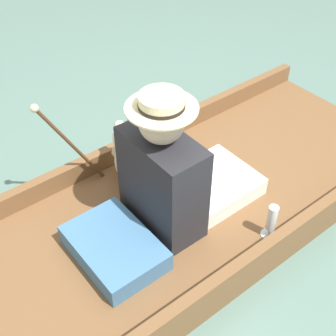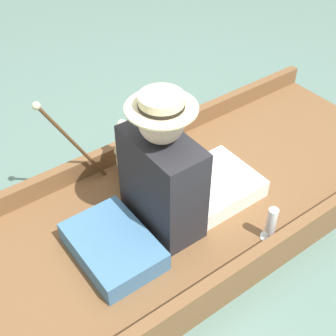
{
  "view_description": "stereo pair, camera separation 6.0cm",
  "coord_description": "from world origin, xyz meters",
  "px_view_note": "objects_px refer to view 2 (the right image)",
  "views": [
    {
      "loc": [
        1.42,
        -1.27,
        2.04
      ],
      "look_at": [
        0.03,
        -0.17,
        0.48
      ],
      "focal_mm": 50.0,
      "sensor_mm": 36.0,
      "label": 1
    },
    {
      "loc": [
        1.46,
        -1.22,
        2.04
      ],
      "look_at": [
        0.03,
        -0.17,
        0.48
      ],
      "focal_mm": 50.0,
      "sensor_mm": 36.0,
      "label": 2
    }
  ],
  "objects_px": {
    "wine_glass": "(271,222)",
    "walking_cane": "(66,136)",
    "teddy_bear": "(129,154)",
    "seated_person": "(175,175)"
  },
  "relations": [
    {
      "from": "wine_glass",
      "to": "teddy_bear",
      "type": "bearing_deg",
      "value": -158.43
    },
    {
      "from": "seated_person",
      "to": "wine_glass",
      "type": "bearing_deg",
      "value": 25.93
    },
    {
      "from": "walking_cane",
      "to": "seated_person",
      "type": "bearing_deg",
      "value": 33.49
    },
    {
      "from": "wine_glass",
      "to": "walking_cane",
      "type": "relative_size",
      "value": 0.32
    },
    {
      "from": "seated_person",
      "to": "walking_cane",
      "type": "relative_size",
      "value": 1.23
    },
    {
      "from": "teddy_bear",
      "to": "wine_glass",
      "type": "distance_m",
      "value": 0.9
    },
    {
      "from": "wine_glass",
      "to": "walking_cane",
      "type": "bearing_deg",
      "value": -146.02
    },
    {
      "from": "wine_glass",
      "to": "walking_cane",
      "type": "xyz_separation_m",
      "value": [
        -0.95,
        -0.64,
        0.27
      ]
    },
    {
      "from": "seated_person",
      "to": "teddy_bear",
      "type": "bearing_deg",
      "value": 175.66
    },
    {
      "from": "teddy_bear",
      "to": "walking_cane",
      "type": "distance_m",
      "value": 0.39
    }
  ]
}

